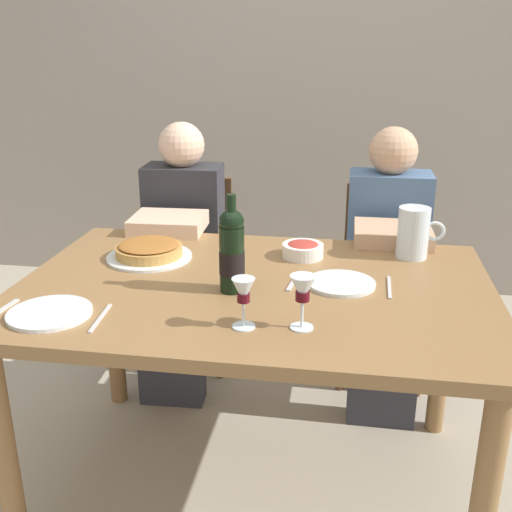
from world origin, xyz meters
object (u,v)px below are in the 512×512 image
object	(u,v)px
water_pitcher	(413,236)
wine_glass_right_diner	(303,291)
dining_table	(254,311)
diner_right	(387,262)
chair_right	(382,269)
salad_bowl	(303,249)
diner_left	(180,250)
dinner_plate_right_setting	(50,313)
wine_bottle	(232,251)
chair_left	(192,258)
wine_glass_left_diner	(243,293)
baked_tart	(149,251)
dinner_plate_left_setting	(341,283)

from	to	relation	value
water_pitcher	wine_glass_right_diner	world-z (taller)	water_pitcher
dining_table	diner_right	world-z (taller)	diner_right
chair_right	dining_table	bearing A→B (deg)	63.13
chair_right	wine_glass_right_diner	bearing A→B (deg)	76.53
dining_table	salad_bowl	world-z (taller)	salad_bowl
dining_table	diner_left	bearing A→B (deg)	123.16
dinner_plate_right_setting	diner_left	world-z (taller)	diner_left
wine_bottle	wine_glass_right_diner	xyz separation A→B (m)	(0.23, -0.22, -0.02)
salad_bowl	chair_left	xyz separation A→B (m)	(-0.58, 0.64, -0.29)
dining_table	chair_right	size ratio (longest dim) A/B	1.72
dining_table	wine_glass_left_diner	xyz separation A→B (m)	(0.02, -0.30, 0.19)
wine_glass_right_diner	dinner_plate_right_setting	xyz separation A→B (m)	(-0.71, -0.03, -0.10)
wine_glass_right_diner	chair_right	world-z (taller)	wine_glass_right_diner
baked_tart	wine_glass_left_diner	world-z (taller)	wine_glass_left_diner
dining_table	wine_bottle	distance (m)	0.24
diner_right	wine_glass_right_diner	bearing A→B (deg)	73.39
wine_glass_right_diner	dining_table	bearing A→B (deg)	121.82
salad_bowl	wine_bottle	bearing A→B (deg)	-118.72
salad_bowl	diner_left	size ratio (longest dim) A/B	0.13
baked_tart	chair_left	size ratio (longest dim) A/B	0.35
dinner_plate_left_setting	wine_bottle	bearing A→B (deg)	-163.28
wine_glass_left_diner	wine_bottle	bearing A→B (deg)	108.17
diner_right	chair_right	bearing A→B (deg)	-90.10
dining_table	chair_right	distance (m)	1.03
diner_left	chair_left	bearing A→B (deg)	-90.45
dinner_plate_right_setting	wine_bottle	bearing A→B (deg)	28.34
dinner_plate_left_setting	diner_left	world-z (taller)	diner_left
dinner_plate_right_setting	chair_right	size ratio (longest dim) A/B	0.27
wine_bottle	dinner_plate_left_setting	bearing A→B (deg)	16.72
wine_glass_left_diner	chair_right	world-z (taller)	wine_glass_left_diner
wine_glass_left_diner	diner_left	bearing A→B (deg)	115.35
wine_bottle	chair_left	xyz separation A→B (m)	(-0.40, 0.98, -0.39)
baked_tart	diner_left	distance (m)	0.53
baked_tart	chair_left	distance (m)	0.79
baked_tart	dinner_plate_right_setting	world-z (taller)	baked_tart
dinner_plate_left_setting	chair_right	xyz separation A→B (m)	(0.18, 0.87, -0.27)
dinner_plate_left_setting	chair_right	distance (m)	0.93
dinner_plate_right_setting	baked_tart	bearing A→B (deg)	75.93
baked_tart	diner_right	xyz separation A→B (m)	(0.86, 0.49, -0.17)
wine_bottle	salad_bowl	distance (m)	0.40
water_pitcher	chair_right	world-z (taller)	water_pitcher
wine_glass_right_diner	diner_left	world-z (taller)	diner_left
wine_bottle	chair_right	size ratio (longest dim) A/B	0.35
diner_left	dinner_plate_left_setting	bearing A→B (deg)	135.44
wine_bottle	salad_bowl	world-z (taller)	wine_bottle
wine_glass_left_diner	dinner_plate_right_setting	distance (m)	0.56
dinner_plate_right_setting	dining_table	bearing A→B (deg)	30.80
dinner_plate_right_setting	chair_left	xyz separation A→B (m)	(0.08, 1.23, -0.27)
salad_bowl	dinner_plate_left_setting	bearing A→B (deg)	-59.58
baked_tart	wine_glass_right_diner	world-z (taller)	wine_glass_right_diner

